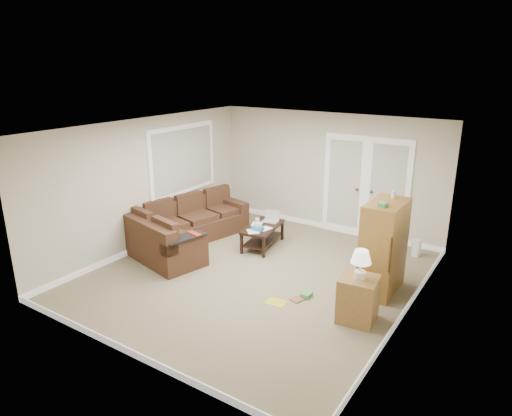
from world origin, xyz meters
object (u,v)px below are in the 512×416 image
Objects in this scene: coffee_table at (263,235)px; tv_armoire at (383,247)px; side_cabinet at (358,296)px; sectional_sofa at (182,231)px.

tv_armoire reaches higher than coffee_table.
coffee_table is 2.99m from side_cabinet.
tv_armoire is at bearing 85.08° from side_cabinet.
tv_armoire is 1.10m from side_cabinet.
sectional_sofa is 1.60m from coffee_table.
coffee_table is 1.07× the size of side_cabinet.
side_cabinet reaches higher than coffee_table.
sectional_sofa is 2.77× the size of side_cabinet.
sectional_sofa reaches higher than coffee_table.
coffee_table is at bearing 45.92° from sectional_sofa.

